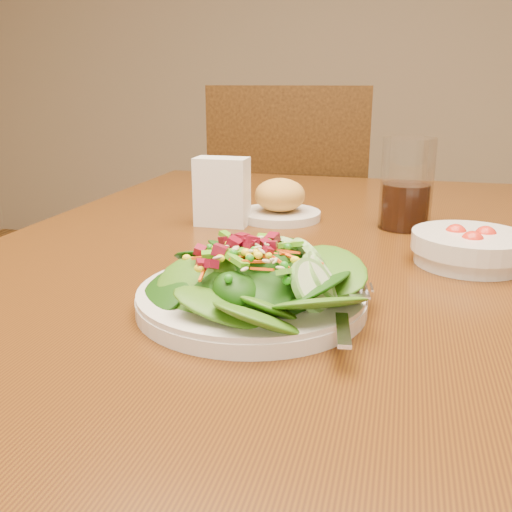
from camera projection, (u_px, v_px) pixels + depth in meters
dining_table at (278, 317)px, 0.85m from camera, size 0.90×1.40×0.75m
chair_far at (291, 243)px, 1.72m from camera, size 0.49×0.49×0.98m
salad_plate at (259, 286)px, 0.62m from camera, size 0.26×0.25×0.07m
bread_plate at (280, 203)px, 1.02m from camera, size 0.15×0.15×0.07m
tomato_bowl at (470, 248)px, 0.77m from camera, size 0.16×0.16×0.05m
drinking_glass at (406, 190)px, 0.95m from camera, size 0.09×0.09×0.15m
napkin_holder at (222, 190)px, 0.97m from camera, size 0.09×0.05×0.12m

